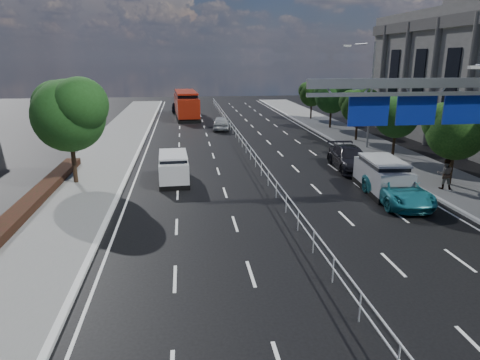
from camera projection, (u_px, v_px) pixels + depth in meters
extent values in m
plane|color=black|center=(382.00, 357.00, 11.50)|extent=(160.00, 160.00, 0.00)
cube|color=silver|center=(252.00, 149.00, 32.66)|extent=(0.05, 85.00, 0.05)
cube|color=silver|center=(252.00, 155.00, 32.78)|extent=(0.05, 85.00, 0.05)
cube|color=gray|center=(413.00, 83.00, 19.90)|extent=(10.20, 0.25, 0.45)
cube|color=gray|center=(412.00, 94.00, 20.03)|extent=(10.20, 0.18, 0.18)
cube|color=silver|center=(475.00, 67.00, 20.08)|extent=(0.60, 0.25, 0.15)
cube|color=navy|center=(463.00, 110.00, 20.78)|extent=(2.00, 0.08, 1.40)
cube|color=white|center=(462.00, 110.00, 20.82)|extent=(1.80, 0.02, 1.20)
cube|color=navy|center=(416.00, 110.00, 20.48)|extent=(2.00, 0.08, 1.40)
cube|color=white|center=(416.00, 110.00, 20.52)|extent=(1.80, 0.02, 1.20)
cube|color=navy|center=(369.00, 111.00, 20.18)|extent=(2.00, 0.08, 1.40)
cube|color=white|center=(368.00, 111.00, 20.22)|extent=(1.80, 0.02, 1.20)
cylinder|color=gray|center=(371.00, 97.00, 36.37)|extent=(0.16, 0.16, 9.00)
cylinder|color=gray|center=(361.00, 44.00, 35.03)|extent=(0.10, 2.40, 0.10)
cube|color=silver|center=(347.00, 46.00, 34.92)|extent=(0.60, 0.25, 0.15)
cube|color=#4C4947|center=(479.00, 17.00, 31.63)|extent=(0.40, 36.00, 1.00)
cylinder|color=black|center=(73.00, 157.00, 26.66)|extent=(0.28, 0.28, 3.50)
sphere|color=#183C13|center=(69.00, 116.00, 25.95)|extent=(4.40, 4.40, 4.40)
sphere|color=#183C13|center=(80.00, 105.00, 25.23)|extent=(3.30, 3.30, 3.30)
sphere|color=#183C13|center=(58.00, 105.00, 26.33)|extent=(3.08, 3.08, 3.08)
cylinder|color=black|center=(452.00, 164.00, 26.32)|extent=(0.22, 0.22, 2.80)
sphere|color=black|center=(456.00, 131.00, 25.75)|extent=(3.50, 3.50, 3.50)
sphere|color=black|center=(474.00, 123.00, 25.18)|extent=(2.62, 2.62, 2.62)
sphere|color=black|center=(443.00, 123.00, 26.05)|extent=(2.45, 2.45, 2.45)
cylinder|color=black|center=(394.00, 142.00, 33.48)|extent=(0.22, 0.22, 2.70)
sphere|color=#183C13|center=(397.00, 117.00, 32.93)|extent=(3.30, 3.30, 3.30)
sphere|color=#183C13|center=(409.00, 110.00, 32.39)|extent=(2.48, 2.48, 2.47)
sphere|color=#183C13|center=(387.00, 110.00, 33.21)|extent=(2.31, 2.31, 2.31)
cylinder|color=black|center=(357.00, 127.00, 40.63)|extent=(0.21, 0.21, 2.65)
sphere|color=black|center=(358.00, 107.00, 40.09)|extent=(3.20, 3.20, 3.20)
sphere|color=black|center=(367.00, 101.00, 39.57)|extent=(2.40, 2.40, 2.40)
sphere|color=black|center=(351.00, 102.00, 40.36)|extent=(2.24, 2.24, 2.24)
cylinder|color=black|center=(331.00, 116.00, 47.75)|extent=(0.23, 0.23, 2.85)
sphere|color=#183C13|center=(332.00, 97.00, 47.17)|extent=(3.60, 3.60, 3.60)
sphere|color=#183C13|center=(340.00, 92.00, 46.59)|extent=(2.70, 2.70, 2.70)
sphere|color=#183C13|center=(325.00, 92.00, 47.48)|extent=(2.52, 2.52, 2.52)
cylinder|color=black|center=(311.00, 109.00, 54.93)|extent=(0.21, 0.21, 2.60)
sphere|color=black|center=(312.00, 94.00, 54.40)|extent=(3.10, 3.10, 3.10)
sphere|color=black|center=(318.00, 90.00, 53.89)|extent=(2.32, 2.33, 2.32)
sphere|color=black|center=(307.00, 91.00, 54.66)|extent=(2.17, 2.17, 2.17)
cube|color=black|center=(174.00, 179.00, 27.70)|extent=(2.01, 4.34, 0.30)
cube|color=silver|center=(174.00, 168.00, 27.50)|extent=(1.97, 4.26, 1.26)
cube|color=black|center=(173.00, 158.00, 27.32)|extent=(1.78, 3.08, 0.56)
cube|color=silver|center=(173.00, 154.00, 27.25)|extent=(1.86, 3.33, 0.11)
cylinder|color=black|center=(162.00, 183.00, 26.22)|extent=(0.29, 0.64, 0.63)
cylinder|color=black|center=(187.00, 182.00, 26.47)|extent=(0.29, 0.64, 0.63)
cylinder|color=black|center=(162.00, 172.00, 28.84)|extent=(0.29, 0.64, 0.63)
cylinder|color=black|center=(185.00, 171.00, 29.09)|extent=(0.29, 0.64, 0.63)
cube|color=black|center=(187.00, 116.00, 57.20)|extent=(3.39, 11.68, 0.34)
cube|color=maroon|center=(186.00, 105.00, 56.79)|extent=(3.33, 11.45, 2.34)
cube|color=black|center=(186.00, 96.00, 56.46)|extent=(2.93, 8.27, 1.03)
cube|color=maroon|center=(186.00, 92.00, 56.32)|extent=(3.08, 8.96, 0.21)
cylinder|color=black|center=(179.00, 119.00, 53.42)|extent=(0.34, 0.73, 0.71)
cylinder|color=black|center=(197.00, 118.00, 53.82)|extent=(0.34, 0.73, 0.71)
cylinder|color=black|center=(177.00, 111.00, 60.47)|extent=(0.34, 0.73, 0.71)
cylinder|color=black|center=(193.00, 111.00, 60.87)|extent=(0.34, 0.73, 0.71)
imported|color=#A0A3A8|center=(221.00, 123.00, 47.28)|extent=(2.28, 4.64, 1.52)
imported|color=black|center=(179.00, 107.00, 62.43)|extent=(1.82, 4.28, 1.37)
cube|color=black|center=(381.00, 189.00, 25.60)|extent=(2.44, 4.97, 0.33)
cube|color=#95979C|center=(382.00, 176.00, 25.38)|extent=(2.39, 4.88, 1.36)
cube|color=black|center=(383.00, 165.00, 25.19)|extent=(2.12, 3.54, 0.60)
cube|color=#95979C|center=(384.00, 160.00, 25.11)|extent=(2.22, 3.83, 0.12)
cylinder|color=black|center=(377.00, 194.00, 24.02)|extent=(0.34, 0.70, 0.68)
cylinder|color=black|center=(406.00, 194.00, 24.09)|extent=(0.34, 0.70, 0.68)
cylinder|color=black|center=(359.00, 179.00, 27.01)|extent=(0.34, 0.70, 0.68)
cylinder|color=black|center=(385.00, 179.00, 27.09)|extent=(0.34, 0.70, 0.68)
imported|color=#1C7482|center=(398.00, 190.00, 23.53)|extent=(2.78, 5.48, 1.49)
imported|color=black|center=(350.00, 158.00, 30.57)|extent=(2.64, 5.69, 1.61)
imported|color=gray|center=(445.00, 174.00, 25.49)|extent=(1.06, 0.94, 1.83)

